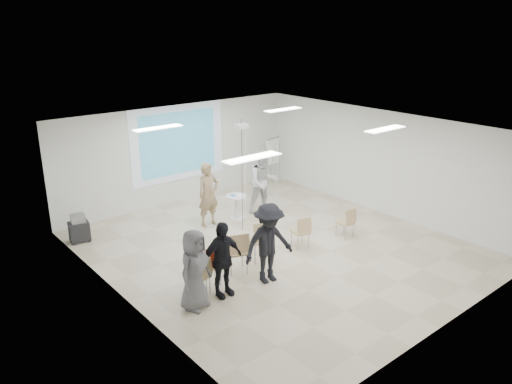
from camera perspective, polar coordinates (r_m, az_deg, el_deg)
floor at (r=12.56m, az=2.35°, el=-6.54°), size 8.00×9.00×0.10m
ceiling at (r=11.57m, az=2.56°, el=7.46°), size 8.00×9.00×0.10m
wall_back at (r=15.50m, az=-8.92°, el=4.35°), size 8.00×0.10×3.00m
wall_left at (r=9.90m, az=-15.30°, el=-4.68°), size 0.10×9.00×3.00m
wall_right at (r=14.88m, az=14.12°, el=3.39°), size 0.10×9.00×3.00m
projection_halo at (r=15.36m, az=-8.86°, el=5.56°), size 3.20×0.01×2.30m
projection_image at (r=15.35m, az=-8.83°, el=5.56°), size 2.60×0.01×1.90m
pedestal_table at (r=14.13m, az=-2.23°, el=-1.57°), size 0.68×0.68×0.72m
player_left at (r=13.57m, az=-5.47°, el=0.19°), size 0.74×0.50×2.01m
player_right at (r=14.46m, az=0.86°, el=1.55°), size 1.19×1.07×2.04m
controller_left at (r=13.77m, az=-5.49°, el=1.86°), size 0.04×0.13×0.04m
controller_right at (r=14.43m, az=-0.32°, el=2.99°), size 0.09×0.14×0.04m
chair_far_left at (r=10.31m, az=-6.26°, el=-9.33°), size 0.49×0.51×0.83m
chair_left_mid at (r=10.63m, az=-5.10°, el=-8.21°), size 0.49×0.51×0.87m
chair_left_inner at (r=11.07m, az=-2.11°, el=-6.58°), size 0.61×0.63×0.99m
chair_center at (r=11.62m, az=0.54°, el=-5.22°), size 0.59×0.61×1.01m
chair_right_inner at (r=12.33m, az=5.26°, el=-4.34°), size 0.48×0.50×0.83m
chair_right_far at (r=13.08m, az=10.40°, el=-3.24°), size 0.38×0.41×0.81m
red_jacket at (r=10.44m, az=-4.60°, el=-7.46°), size 0.43×0.18×0.40m
laptop at (r=11.18m, az=-2.30°, el=-6.62°), size 0.43×0.37×0.03m
audience_left at (r=10.09m, az=-3.93°, el=-7.11°), size 1.09×0.67×1.85m
audience_mid at (r=10.57m, az=1.46°, el=-5.31°), size 1.40×0.89×2.02m
audience_outer at (r=9.73m, az=-7.07°, el=-8.30°), size 1.05×0.87×1.84m
flipchart_easel at (r=16.67m, az=1.99°, el=4.72°), size 0.73×0.56×1.70m
av_cart at (r=13.50m, az=-19.57°, el=-4.00°), size 0.55×0.47×0.73m
ceiling_projector at (r=12.82m, az=-1.65°, el=6.96°), size 0.30×0.25×3.00m
fluor_panel_nw at (r=12.05m, az=-11.12°, el=7.20°), size 1.20×0.30×0.02m
fluor_panel_ne at (r=14.36m, az=3.12°, el=9.39°), size 1.20×0.30×0.02m
fluor_panel_sw at (r=9.20m, az=-0.42°, el=3.95°), size 1.20×0.30×0.02m
fluor_panel_se at (r=12.07m, az=14.54°, el=6.98°), size 1.20×0.30×0.02m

